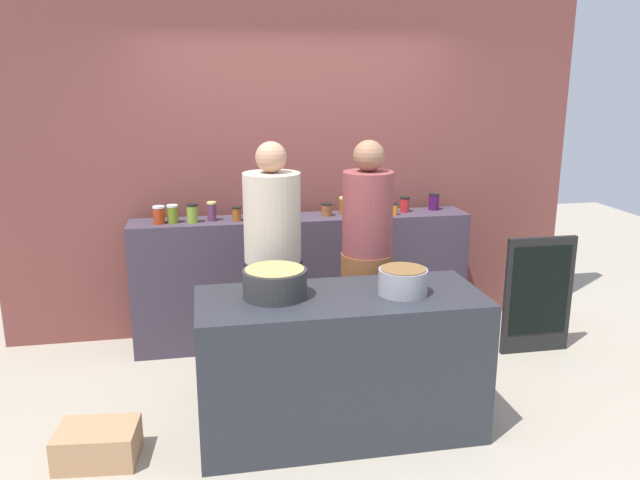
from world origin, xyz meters
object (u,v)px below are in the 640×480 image
Objects in this scene: preserve_jar_0 at (159,215)px; preserve_jar_9 at (370,205)px; preserve_jar_5 at (249,213)px; preserve_jar_6 at (280,210)px; bread_crate at (98,444)px; preserve_jar_3 at (212,211)px; preserve_jar_8 at (344,206)px; preserve_jar_7 at (327,210)px; preserve_jar_11 at (405,204)px; cooking_pot_center at (403,281)px; cook_in_cap at (366,274)px; chalkboard_sign at (538,295)px; preserve_jar_1 at (173,214)px; preserve_jar_10 at (394,209)px; preserve_jar_4 at (237,214)px; cooking_pot_left at (275,283)px; preserve_jar_12 at (434,202)px; preserve_jar_2 at (192,213)px; cook_with_tongs at (273,284)px.

preserve_jar_0 is 1.10× the size of preserve_jar_9.
preserve_jar_5 is 0.77× the size of preserve_jar_6.
preserve_jar_3 is at bearing 63.89° from bread_crate.
preserve_jar_8 is 1.14× the size of preserve_jar_9.
preserve_jar_11 is (0.66, 0.03, 0.01)m from preserve_jar_7.
preserve_jar_11 is 0.43× the size of cooking_pot_center.
cook_in_cap reaches higher than preserve_jar_6.
preserve_jar_3 reaches higher than preserve_jar_5.
cooking_pot_center is (-0.20, -1.49, -0.16)m from preserve_jar_9.
chalkboard_sign is at bearing -10.58° from preserve_jar_0.
preserve_jar_1 is at bearing -178.34° from preserve_jar_11.
preserve_jar_8 is 0.40m from preserve_jar_10.
preserve_jar_4 is 1.31m from cooking_pot_left.
cooking_pot_left is at bearing -113.32° from preserve_jar_7.
preserve_jar_0 is 1.24× the size of preserve_jar_5.
bread_crate is (-1.80, -0.04, -0.85)m from cooking_pot_center.
preserve_jar_8 is 1.03× the size of preserve_jar_12.
preserve_jar_12 is (2.23, 0.11, 0.00)m from preserve_jar_0.
preserve_jar_8 is 0.51m from preserve_jar_11.
preserve_jar_3 is at bearing -177.15° from preserve_jar_9.
preserve_jar_1 is 0.99× the size of preserve_jar_8.
preserve_jar_11 is 0.13× the size of chalkboard_sign.
cooking_pot_center reaches higher than bread_crate.
chalkboard_sign is at bearing -11.39° from preserve_jar_2.
chalkboard_sign is (2.78, -0.55, -0.64)m from preserve_jar_1.
chalkboard_sign is (1.96, -0.52, -0.65)m from preserve_jar_6.
preserve_jar_12 is at bearing 2.39° from preserve_jar_3.
preserve_jar_12 reaches higher than preserve_jar_9.
preserve_jar_7 is at bearing -177.10° from preserve_jar_11.
preserve_jar_8 reaches higher than bread_crate.
preserve_jar_2 reaches higher than preserve_jar_6.
preserve_jar_12 reaches higher than preserve_jar_4.
preserve_jar_10 is 0.10× the size of chalkboard_sign.
preserve_jar_6 reaches higher than preserve_jar_4.
cooking_pot_left is (-0.58, -1.34, -0.14)m from preserve_jar_7.
preserve_jar_7 is at bearing 173.79° from preserve_jar_10.
preserve_jar_7 reaches higher than cooking_pot_left.
preserve_jar_2 is at bearing 149.73° from cook_in_cap.
preserve_jar_2 is 1.21m from preserve_jar_8.
cook_with_tongs is at bearing -76.83° from preserve_jar_4.
preserve_jar_6 is 1.39× the size of preserve_jar_7.
preserve_jar_4 is 0.88m from cook_with_tongs.
preserve_jar_3 is 0.19m from preserve_jar_4.
preserve_jar_6 is 0.08× the size of cook_in_cap.
bread_crate is at bearing -178.73° from cooking_pot_center.
cook_in_cap is 3.86× the size of bread_crate.
preserve_jar_5 is at bearing 96.36° from cook_with_tongs.
cooking_pot_center is 0.72m from cook_in_cap.
preserve_jar_0 is at bearing 169.42° from chalkboard_sign.
preserve_jar_9 is 0.07× the size of cook_with_tongs.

